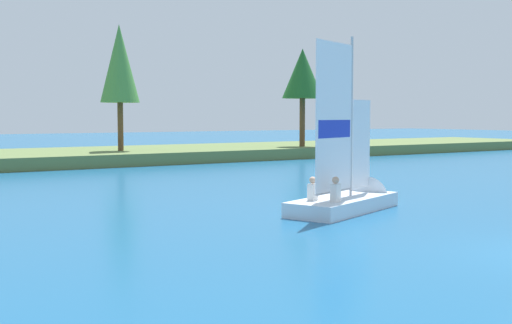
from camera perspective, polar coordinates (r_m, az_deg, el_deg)
shore_bank at (r=40.79m, az=-15.12°, el=0.48°), size 80.00×10.24×0.72m
shoreline_tree_centre at (r=40.25m, az=-12.12°, el=8.56°), size 2.38×2.38×7.74m
shoreline_tree_midright at (r=45.17m, az=4.18°, el=7.84°), size 2.87×2.87×6.86m
sailboat at (r=19.94m, az=8.95°, el=-2.96°), size 5.08×3.14×5.71m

